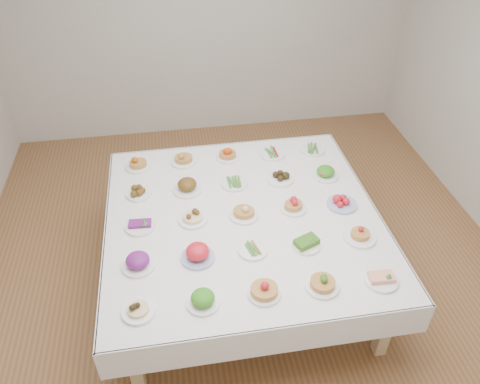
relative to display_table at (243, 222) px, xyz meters
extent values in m
plane|color=brown|center=(0.03, 0.23, -0.68)|extent=(5.00, 5.00, 0.00)
cube|color=beige|center=(0.03, 2.73, 0.72)|extent=(5.00, 0.02, 2.80)
cube|color=white|center=(0.00, 0.00, 0.04)|extent=(2.21, 2.21, 0.06)
cube|color=white|center=(0.00, 1.11, -0.07)|extent=(2.23, 0.01, 0.28)
cube|color=white|center=(0.00, -1.11, -0.07)|extent=(2.23, 0.02, 0.28)
cube|color=white|center=(1.11, 0.00, -0.07)|extent=(0.02, 2.23, 0.28)
cube|color=white|center=(-1.11, 0.00, -0.07)|extent=(0.02, 2.23, 0.28)
cube|color=#D6BA89|center=(-0.93, -0.93, -0.34)|extent=(0.09, 0.09, 0.69)
cube|color=#D6BA89|center=(0.93, -0.93, -0.34)|extent=(0.09, 0.09, 0.69)
cube|color=#D6BA89|center=(-0.93, 0.93, -0.34)|extent=(0.09, 0.09, 0.69)
cube|color=#D6BA89|center=(0.93, 0.93, -0.34)|extent=(0.09, 0.09, 0.69)
cylinder|color=white|center=(-0.84, -0.84, 0.07)|extent=(0.22, 0.22, 0.02)
cylinder|color=white|center=(-0.41, -0.84, 0.07)|extent=(0.22, 0.22, 0.02)
cylinder|color=white|center=(0.00, -0.83, 0.07)|extent=(0.22, 0.22, 0.02)
cylinder|color=white|center=(0.41, -0.83, 0.07)|extent=(0.23, 0.23, 0.02)
cylinder|color=white|center=(0.84, -0.84, 0.07)|extent=(0.24, 0.24, 0.02)
cylinder|color=white|center=(-0.84, -0.43, 0.07)|extent=(0.24, 0.24, 0.02)
cylinder|color=#4C66B2|center=(-0.41, -0.42, 0.07)|extent=(0.25, 0.25, 0.02)
cylinder|color=white|center=(0.00, -0.41, 0.07)|extent=(0.22, 0.22, 0.02)
cylinder|color=white|center=(0.41, -0.43, 0.07)|extent=(0.21, 0.21, 0.02)
cylinder|color=white|center=(0.84, -0.41, 0.07)|extent=(0.25, 0.25, 0.02)
cylinder|color=white|center=(-0.83, 0.00, 0.07)|extent=(0.24, 0.24, 0.02)
cylinder|color=white|center=(-0.41, 0.01, 0.07)|extent=(0.23, 0.23, 0.02)
cylinder|color=white|center=(0.01, -0.01, 0.07)|extent=(0.24, 0.24, 0.02)
cylinder|color=white|center=(0.42, 0.01, 0.07)|extent=(0.21, 0.21, 0.02)
cylinder|color=#4C66B2|center=(0.84, -0.01, 0.07)|extent=(0.25, 0.25, 0.02)
cylinder|color=white|center=(-0.84, 0.41, 0.07)|extent=(0.22, 0.22, 0.02)
cylinder|color=white|center=(-0.42, 0.41, 0.07)|extent=(0.25, 0.25, 0.02)
cylinder|color=white|center=(-0.01, 0.43, 0.07)|extent=(0.23, 0.23, 0.02)
cylinder|color=white|center=(0.41, 0.43, 0.07)|extent=(0.24, 0.24, 0.02)
cylinder|color=white|center=(0.83, 0.41, 0.07)|extent=(0.23, 0.23, 0.02)
cylinder|color=white|center=(-0.85, 0.83, 0.07)|extent=(0.23, 0.23, 0.02)
cylinder|color=white|center=(-0.42, 0.84, 0.07)|extent=(0.24, 0.24, 0.02)
cylinder|color=white|center=(-0.01, 0.84, 0.07)|extent=(0.22, 0.22, 0.02)
cylinder|color=white|center=(0.43, 0.83, 0.07)|extent=(0.24, 0.24, 0.02)
cylinder|color=white|center=(0.83, 0.84, 0.07)|extent=(0.24, 0.24, 0.02)
camera|label=1|loc=(-0.50, -2.84, 2.59)|focal=35.00mm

